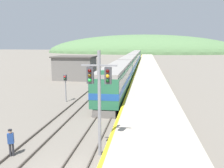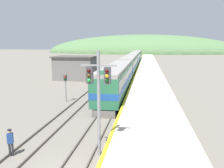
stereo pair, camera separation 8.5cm
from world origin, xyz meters
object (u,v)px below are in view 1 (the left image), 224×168
signal_mast_main (99,89)px  track_worker (11,141)px  express_train_lead_car (117,79)px  carriage_third (134,59)px  carriage_fourth (137,56)px  carriage_second (129,65)px  signal_post_siding (65,82)px

signal_mast_main → track_worker: bearing=-170.0°
express_train_lead_car → carriage_third: bearing=90.0°
carriage_fourth → track_worker: bearing=-93.2°
carriage_third → carriage_second: bearing=-90.0°
express_train_lead_car → signal_mast_main: size_ratio=2.91×
express_train_lead_car → carriage_fourth: size_ratio=1.00×
signal_mast_main → signal_post_siding: bearing=119.3°
express_train_lead_car → carriage_third: (0.00, 41.28, -0.01)m
carriage_third → signal_post_siding: carriage_third is taller
carriage_third → signal_mast_main: (1.11, -57.77, 2.07)m
express_train_lead_car → signal_post_siding: bearing=-144.1°
signal_post_siding → carriage_second: bearing=76.9°
signal_mast_main → track_worker: (-5.55, -0.98, -3.35)m
express_train_lead_car → track_worker: size_ratio=10.85×
signal_post_siding → carriage_third: bearing=82.7°
express_train_lead_car → signal_post_siding: size_ratio=5.69×
carriage_second → track_worker: size_ratio=10.90×
carriage_second → signal_mast_main: size_ratio=2.93×
express_train_lead_car → carriage_second: (0.00, 20.73, -0.01)m
carriage_third → carriage_fourth: size_ratio=1.00×
express_train_lead_car → signal_mast_main: signal_mast_main is taller
carriage_fourth → signal_mast_main: signal_mast_main is taller
express_train_lead_car → signal_mast_main: 16.66m
carriage_fourth → signal_post_siding: carriage_fourth is taller
express_train_lead_car → track_worker: (-4.45, -17.47, -1.29)m
carriage_third → track_worker: carriage_third is taller
signal_mast_main → track_worker: signal_mast_main is taller
carriage_third → carriage_fourth: same height
track_worker → signal_post_siding: bearing=95.8°
express_train_lead_car → carriage_third: 41.28m
signal_post_siding → track_worker: 13.43m
carriage_second → carriage_fourth: size_ratio=1.00×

